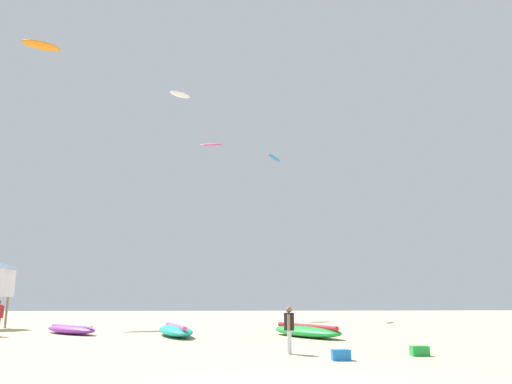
% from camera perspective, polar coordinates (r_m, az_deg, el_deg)
% --- Properties ---
extents(person_foreground, '(0.36, 0.51, 1.57)m').
position_cam_1_polar(person_foreground, '(17.44, 3.86, -15.26)').
color(person_foreground, silver).
rests_on(person_foreground, ground).
extents(kite_grounded_near, '(2.75, 5.13, 0.59)m').
position_cam_1_polar(kite_grounded_near, '(25.31, -9.34, -15.58)').
color(kite_grounded_near, '#19B29E').
rests_on(kite_grounded_near, ground).
extents(kite_grounded_mid, '(3.96, 3.94, 0.53)m').
position_cam_1_polar(kite_grounded_mid, '(28.26, -20.69, -14.67)').
color(kite_grounded_mid, purple).
rests_on(kite_grounded_mid, ground).
extents(kite_grounded_far, '(3.62, 5.17, 0.65)m').
position_cam_1_polar(kite_grounded_far, '(24.76, 5.83, -15.73)').
color(kite_grounded_far, green).
rests_on(kite_grounded_far, ground).
extents(cooler_box, '(0.56, 0.36, 0.32)m').
position_cam_1_polar(cooler_box, '(15.98, 9.82, -18.14)').
color(cooler_box, blue).
rests_on(cooler_box, ground).
extents(gear_bag, '(0.56, 0.36, 0.32)m').
position_cam_1_polar(gear_bag, '(17.73, 18.46, -17.10)').
color(gear_bag, green).
rests_on(gear_bag, ground).
extents(kite_aloft_0, '(2.28, 0.82, 0.55)m').
position_cam_1_polar(kite_aloft_0, '(51.17, -5.20, 5.51)').
color(kite_aloft_0, '#E5598C').
extents(kite_aloft_3, '(3.31, 2.11, 0.72)m').
position_cam_1_polar(kite_aloft_3, '(49.58, -23.70, 15.31)').
color(kite_aloft_3, orange).
extents(kite_aloft_4, '(1.82, 2.65, 0.56)m').
position_cam_1_polar(kite_aloft_4, '(47.07, 2.13, 3.97)').
color(kite_aloft_4, blue).
extents(kite_aloft_5, '(2.43, 2.04, 0.63)m').
position_cam_1_polar(kite_aloft_5, '(54.99, -8.81, 11.13)').
color(kite_aloft_5, white).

